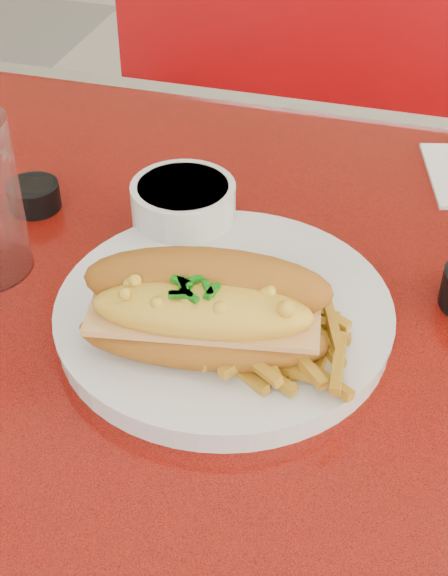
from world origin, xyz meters
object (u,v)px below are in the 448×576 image
(diner_table, at_px, (319,450))
(mac_hoagie, at_px, (204,310))
(gravy_ramekin, at_px, (184,209))
(dinner_plate, at_px, (224,314))
(sauce_cup_left, at_px, (34,195))
(fork, at_px, (228,276))
(booth_bench_far, at_px, (384,247))

(diner_table, distance_m, mac_hoagie, 0.25)
(mac_hoagie, distance_m, gravy_ramekin, 0.18)
(diner_table, relative_size, dinner_plate, 3.33)
(dinner_plate, bearing_deg, sauce_cup_left, 152.98)
(mac_hoagie, height_order, sauce_cup_left, mac_hoagie)
(sauce_cup_left, bearing_deg, mac_hoagie, -35.88)
(dinner_plate, bearing_deg, fork, 101.74)
(fork, relative_size, gravy_ramekin, 0.97)
(dinner_plate, distance_m, sauce_cup_left, 0.27)
(dinner_plate, relative_size, fork, 3.15)
(mac_hoagie, relative_size, gravy_ramekin, 1.73)
(fork, distance_m, sauce_cup_left, 0.24)
(booth_bench_far, xyz_separation_m, fork, (-0.10, -0.79, 0.50))
(mac_hoagie, distance_m, sauce_cup_left, 0.29)
(booth_bench_far, bearing_deg, fork, -97.14)
(fork, bearing_deg, dinner_plate, 160.39)
(dinner_plate, bearing_deg, gravy_ramekin, 122.28)
(booth_bench_far, distance_m, fork, 0.94)
(diner_table, height_order, gravy_ramekin, gravy_ramekin)
(dinner_plate, height_order, gravy_ramekin, gravy_ramekin)
(dinner_plate, relative_size, mac_hoagie, 1.77)
(sauce_cup_left, bearing_deg, gravy_ramekin, -1.17)
(gravy_ramekin, xyz_separation_m, sauce_cup_left, (-0.16, 0.00, -0.02))
(gravy_ramekin, height_order, sauce_cup_left, gravy_ramekin)
(mac_hoagie, relative_size, fork, 1.78)
(mac_hoagie, height_order, gravy_ramekin, mac_hoagie)
(booth_bench_far, height_order, fork, booth_bench_far)
(booth_bench_far, bearing_deg, sauce_cup_left, -114.79)
(gravy_ramekin, distance_m, sauce_cup_left, 0.16)
(booth_bench_far, distance_m, gravy_ramekin, 0.89)
(diner_table, bearing_deg, booth_bench_far, 90.00)
(mac_hoagie, bearing_deg, sauce_cup_left, 134.60)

